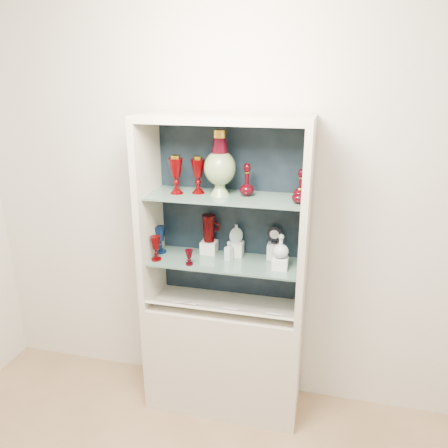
% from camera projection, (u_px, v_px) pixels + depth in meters
% --- Properties ---
extents(wall_back, '(3.50, 0.02, 2.80)m').
position_uv_depth(wall_back, '(232.00, 198.00, 2.79)').
color(wall_back, beige).
rests_on(wall_back, ground).
extents(cabinet_base, '(1.00, 0.40, 0.75)m').
position_uv_depth(cabinet_base, '(224.00, 354.00, 2.92)').
color(cabinet_base, beige).
rests_on(cabinet_base, ground).
extents(cabinet_back_panel, '(0.98, 0.02, 1.15)m').
position_uv_depth(cabinet_back_panel, '(231.00, 211.00, 2.79)').
color(cabinet_back_panel, black).
rests_on(cabinet_back_panel, cabinet_base).
extents(cabinet_side_left, '(0.04, 0.40, 1.15)m').
position_uv_depth(cabinet_side_left, '(149.00, 214.00, 2.72)').
color(cabinet_side_left, beige).
rests_on(cabinet_side_left, cabinet_base).
extents(cabinet_side_right, '(0.04, 0.40, 1.15)m').
position_uv_depth(cabinet_side_right, '(305.00, 226.00, 2.51)').
color(cabinet_side_right, beige).
rests_on(cabinet_side_right, cabinet_base).
extents(cabinet_top_cap, '(1.00, 0.40, 0.04)m').
position_uv_depth(cabinet_top_cap, '(224.00, 119.00, 2.42)').
color(cabinet_top_cap, beige).
rests_on(cabinet_top_cap, cabinet_side_left).
extents(shelf_lower, '(0.92, 0.34, 0.01)m').
position_uv_depth(shelf_lower, '(225.00, 262.00, 2.73)').
color(shelf_lower, slate).
rests_on(shelf_lower, cabinet_side_left).
extents(shelf_upper, '(0.92, 0.34, 0.01)m').
position_uv_depth(shelf_upper, '(225.00, 197.00, 2.59)').
color(shelf_upper, slate).
rests_on(shelf_upper, cabinet_side_left).
extents(label_ledge, '(0.92, 0.17, 0.09)m').
position_uv_depth(label_ledge, '(220.00, 309.00, 2.69)').
color(label_ledge, beige).
rests_on(label_ledge, cabinet_base).
extents(label_card_0, '(0.10, 0.06, 0.03)m').
position_uv_depth(label_card_0, '(183.00, 303.00, 2.74)').
color(label_card_0, white).
rests_on(label_card_0, label_ledge).
extents(label_card_1, '(0.10, 0.06, 0.03)m').
position_uv_depth(label_card_1, '(231.00, 308.00, 2.67)').
color(label_card_1, white).
rests_on(label_card_1, label_ledge).
extents(label_card_2, '(0.10, 0.06, 0.03)m').
position_uv_depth(label_card_2, '(275.00, 314.00, 2.61)').
color(label_card_2, white).
rests_on(label_card_2, label_ledge).
extents(label_card_3, '(0.10, 0.06, 0.03)m').
position_uv_depth(label_card_3, '(190.00, 303.00, 2.73)').
color(label_card_3, white).
rests_on(label_card_3, label_ledge).
extents(pedestal_lamp_left, '(0.09, 0.09, 0.23)m').
position_uv_depth(pedestal_lamp_left, '(176.00, 175.00, 2.61)').
color(pedestal_lamp_left, '#450001').
rests_on(pedestal_lamp_left, shelf_upper).
extents(pedestal_lamp_right, '(0.10, 0.10, 0.23)m').
position_uv_depth(pedestal_lamp_right, '(198.00, 175.00, 2.61)').
color(pedestal_lamp_right, '#450001').
rests_on(pedestal_lamp_right, shelf_upper).
extents(enamel_urn, '(0.21, 0.21, 0.38)m').
position_uv_depth(enamel_urn, '(220.00, 163.00, 2.54)').
color(enamel_urn, '#08431A').
rests_on(enamel_urn, shelf_upper).
extents(ruby_decanter_a, '(0.10, 0.10, 0.22)m').
position_uv_depth(ruby_decanter_a, '(247.00, 178.00, 2.55)').
color(ruby_decanter_a, '#380209').
rests_on(ruby_decanter_a, shelf_upper).
extents(ruby_decanter_b, '(0.09, 0.09, 0.19)m').
position_uv_depth(ruby_decanter_b, '(301.00, 183.00, 2.48)').
color(ruby_decanter_b, '#380209').
rests_on(ruby_decanter_b, shelf_upper).
extents(lidded_bowl, '(0.09, 0.09, 0.09)m').
position_uv_depth(lidded_bowl, '(299.00, 195.00, 2.42)').
color(lidded_bowl, '#380209').
rests_on(lidded_bowl, shelf_upper).
extents(cobalt_goblet, '(0.09, 0.09, 0.18)m').
position_uv_depth(cobalt_goblet, '(160.00, 240.00, 2.83)').
color(cobalt_goblet, '#081A40').
rests_on(cobalt_goblet, shelf_lower).
extents(ruby_goblet_tall, '(0.07, 0.07, 0.16)m').
position_uv_depth(ruby_goblet_tall, '(156.00, 248.00, 2.71)').
color(ruby_goblet_tall, '#450001').
rests_on(ruby_goblet_tall, shelf_lower).
extents(ruby_goblet_small, '(0.06, 0.06, 0.10)m').
position_uv_depth(ruby_goblet_small, '(189.00, 257.00, 2.65)').
color(ruby_goblet_small, '#380209').
rests_on(ruby_goblet_small, shelf_lower).
extents(riser_ruby_pitcher, '(0.10, 0.10, 0.08)m').
position_uv_depth(riser_ruby_pitcher, '(209.00, 247.00, 2.84)').
color(riser_ruby_pitcher, silver).
rests_on(riser_ruby_pitcher, shelf_lower).
extents(ruby_pitcher, '(0.15, 0.12, 0.18)m').
position_uv_depth(ruby_pitcher, '(209.00, 228.00, 2.79)').
color(ruby_pitcher, '#450001').
rests_on(ruby_pitcher, riser_ruby_pitcher).
extents(clear_square_bottle, '(0.05, 0.05, 0.12)m').
position_uv_depth(clear_square_bottle, '(229.00, 251.00, 2.72)').
color(clear_square_bottle, '#ABBBC6').
rests_on(clear_square_bottle, shelf_lower).
extents(riser_flat_flask, '(0.09, 0.09, 0.09)m').
position_uv_depth(riser_flat_flask, '(236.00, 249.00, 2.79)').
color(riser_flat_flask, silver).
rests_on(riser_flat_flask, shelf_lower).
extents(flat_flask, '(0.09, 0.07, 0.12)m').
position_uv_depth(flat_flask, '(236.00, 233.00, 2.76)').
color(flat_flask, '#A3AEB6').
rests_on(flat_flask, riser_flat_flask).
extents(riser_clear_round_decanter, '(0.09, 0.09, 0.07)m').
position_uv_depth(riser_clear_round_decanter, '(280.00, 263.00, 2.60)').
color(riser_clear_round_decanter, silver).
rests_on(riser_clear_round_decanter, shelf_lower).
extents(clear_round_decanter, '(0.12, 0.12, 0.14)m').
position_uv_depth(clear_round_decanter, '(281.00, 247.00, 2.57)').
color(clear_round_decanter, '#ABBBC6').
rests_on(clear_round_decanter, riser_clear_round_decanter).
extents(riser_cameo_medallion, '(0.08, 0.08, 0.10)m').
position_uv_depth(riser_cameo_medallion, '(274.00, 251.00, 2.75)').
color(riser_cameo_medallion, silver).
rests_on(riser_cameo_medallion, shelf_lower).
extents(cameo_medallion, '(0.10, 0.04, 0.11)m').
position_uv_depth(cameo_medallion, '(275.00, 235.00, 2.71)').
color(cameo_medallion, black).
rests_on(cameo_medallion, riser_cameo_medallion).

